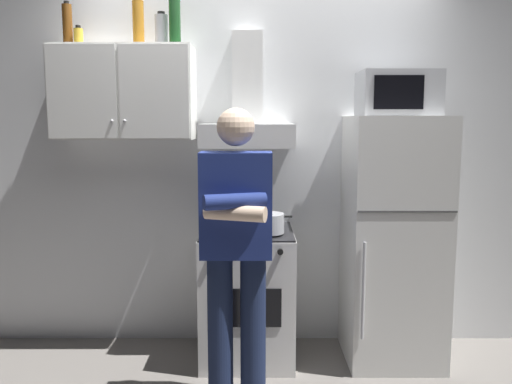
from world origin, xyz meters
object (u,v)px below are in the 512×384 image
Objects in this scene: stove_oven at (249,294)px; bottle_canister_steel at (163,30)px; bottle_wine_green at (176,17)px; upper_cabinet at (126,93)px; cooking_pot at (269,223)px; bottle_beer_brown at (69,25)px; bottle_spice_jar at (80,36)px; bottle_liquor_amber at (139,23)px; person_standing at (237,247)px; microwave at (399,94)px; range_hood at (248,117)px; refrigerator at (394,240)px.

bottle_canister_steel reaches higher than stove_oven.
bottle_wine_green is 0.13m from bottle_canister_steel.
upper_cabinet reaches higher than cooking_pot.
bottle_beer_brown reaches higher than bottle_canister_steel.
bottle_spice_jar is (-1.08, 0.11, 1.67)m from stove_oven.
bottle_wine_green is 0.25m from bottle_liquor_amber.
bottle_canister_steel is 0.15m from bottle_liquor_amber.
person_standing is 1.64m from bottle_liquor_amber.
bottle_beer_brown is at bearing 176.81° from microwave.
person_standing is (-0.05, -0.73, -0.70)m from range_hood.
bottle_wine_green reaches higher than refrigerator.
bottle_beer_brown is at bearing 179.51° from range_hood.
bottle_spice_jar is at bearing -173.37° from bottle_liquor_amber.
cooking_pot is (0.13, -0.12, 0.50)m from stove_oven.
bottle_canister_steel is 1.75× the size of bottle_spice_jar.
person_standing is (-0.05, -0.61, 0.47)m from stove_oven.
bottle_canister_steel is at bearing 123.50° from person_standing.
stove_oven is 2.10m from bottle_beer_brown.
bottle_liquor_amber reaches higher than person_standing.
bottle_wine_green is at bearing 120.15° from person_standing.
bottle_spice_jar is (-1.03, 0.72, 1.20)m from person_standing.
bottle_liquor_amber reaches higher than bottle_spice_jar.
range_hood reaches higher than refrigerator.
range_hood is at bearing 3.37° from bottle_wine_green.
cooking_pot is at bearing -20.35° from bottle_wine_green.
cooking_pot reaches higher than stove_oven.
bottle_wine_green is at bearing -176.63° from range_hood.
refrigerator is 1.17m from person_standing.
refrigerator is (0.95, 0.00, 0.37)m from stove_oven.
refrigerator is 2.01m from bottle_wine_green.
bottle_beer_brown is (-0.60, -0.02, 0.03)m from bottle_canister_steel.
microwave is at bearing -5.23° from bottle_canister_steel.
range_hood is at bearing -0.49° from bottle_beer_brown.
bottle_beer_brown is 0.45m from bottle_liquor_amber.
range_hood is at bearing 172.45° from refrigerator.
refrigerator is 2.17m from bottle_liquor_amber.
stove_oven is at bearing -178.85° from microwave.
cooking_pot is at bearing -42.49° from stove_oven.
person_standing is at bearing -148.00° from microwave.
stove_oven is 2.89× the size of bottle_liquor_amber.
bottle_wine_green is 1.30× the size of bottle_beer_brown.
microwave is 0.29× the size of person_standing.
bottle_beer_brown is at bearing 178.20° from upper_cabinet.
bottle_canister_steel reaches higher than microwave.
stove_oven is at bearing 137.51° from cooking_pot.
bottle_canister_steel is 0.71× the size of bottle_liquor_amber.
bottle_spice_jar reaches higher than range_hood.
bottle_canister_steel is at bearing 176.89° from range_hood.
upper_cabinet is 1.03× the size of stove_oven.
bottle_beer_brown is (-1.15, 0.14, 1.75)m from stove_oven.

